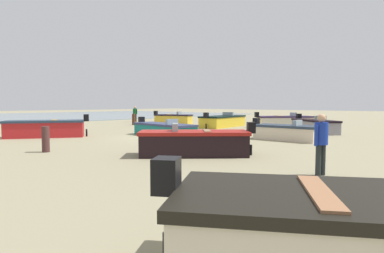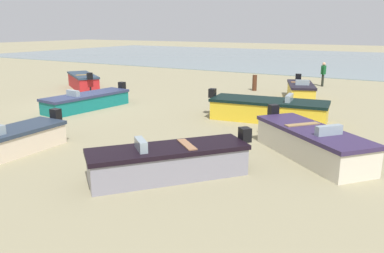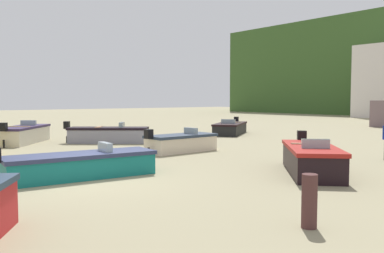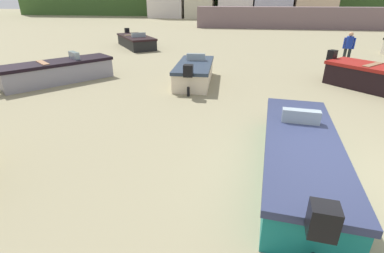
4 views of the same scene
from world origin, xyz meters
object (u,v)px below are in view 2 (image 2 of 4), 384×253
object	(u,v)px
boat_yellow_6	(268,110)
beach_walker_foreground	(323,72)
boat_yellow_7	(301,91)
boat_cream_8	(14,140)
boat_red_1	(83,81)
boat_cream_0	(311,142)
boat_grey_3	(169,162)
boat_teal_9	(87,101)
mooring_post_near_water	(255,83)

from	to	relation	value
boat_yellow_6	beach_walker_foreground	distance (m)	11.38
boat_yellow_7	boat_cream_8	distance (m)	15.00
boat_red_1	boat_cream_8	world-z (taller)	boat_red_1
boat_cream_0	boat_cream_8	size ratio (longest dim) A/B	1.17
beach_walker_foreground	boat_grey_3	bearing A→B (deg)	162.53
boat_red_1	boat_yellow_6	distance (m)	13.58
boat_cream_0	boat_yellow_6	world-z (taller)	boat_cream_0
boat_yellow_6	boat_cream_8	xyz separation A→B (m)	(5.56, 8.31, -0.06)
boat_red_1	boat_teal_9	xyz separation A→B (m)	(-4.86, 4.48, -0.10)
boat_red_1	boat_yellow_7	world-z (taller)	boat_red_1
boat_yellow_7	boat_teal_9	world-z (taller)	boat_yellow_7
boat_yellow_7	boat_cream_8	xyz separation A→B (m)	(5.42, 13.98, -0.06)
boat_cream_0	boat_yellow_7	size ratio (longest dim) A/B	1.12
boat_grey_3	boat_teal_9	size ratio (longest dim) A/B	0.85
boat_teal_9	boat_grey_3	bearing A→B (deg)	153.66
boat_cream_8	beach_walker_foreground	xyz separation A→B (m)	(-5.41, -19.68, 0.55)
boat_red_1	boat_teal_9	distance (m)	6.61
boat_yellow_7	boat_cream_0	bearing A→B (deg)	86.59
boat_yellow_7	beach_walker_foreground	distance (m)	5.72
mooring_post_near_water	beach_walker_foreground	size ratio (longest dim) A/B	0.61
boat_grey_3	boat_teal_9	xyz separation A→B (m)	(8.42, -5.38, -0.05)
boat_grey_3	boat_yellow_6	world-z (taller)	boat_yellow_6
boat_cream_0	boat_teal_9	bearing A→B (deg)	-58.91
boat_grey_3	boat_cream_8	xyz separation A→B (m)	(5.46, 0.76, -0.03)
beach_walker_foreground	boat_teal_9	bearing A→B (deg)	130.66
boat_red_1	boat_cream_8	distance (m)	13.19
boat_yellow_6	beach_walker_foreground	size ratio (longest dim) A/B	3.24
boat_red_1	beach_walker_foreground	xyz separation A→B (m)	(-13.22, -9.06, 0.46)
mooring_post_near_water	boat_yellow_6	bearing A→B (deg)	115.52
boat_yellow_7	boat_yellow_6	bearing A→B (deg)	71.21
beach_walker_foreground	boat_cream_8	bearing A→B (deg)	147.00
boat_cream_0	boat_red_1	xyz separation A→B (m)	(16.15, -6.28, 0.02)
boat_cream_0	mooring_post_near_water	bearing A→B (deg)	-110.83
mooring_post_near_water	boat_yellow_7	bearing A→B (deg)	154.27
beach_walker_foreground	mooring_post_near_water	bearing A→B (deg)	123.34
boat_yellow_7	beach_walker_foreground	xyz separation A→B (m)	(0.02, -5.70, 0.49)
mooring_post_near_water	beach_walker_foreground	world-z (taller)	beach_walker_foreground
boat_teal_9	beach_walker_foreground	distance (m)	15.93
boat_cream_0	boat_red_1	bearing A→B (deg)	-71.11
boat_cream_0	boat_teal_9	world-z (taller)	boat_cream_0
boat_yellow_6	boat_yellow_7	xyz separation A→B (m)	(0.14, -5.67, 0.00)
boat_yellow_6	boat_teal_9	bearing A→B (deg)	-83.14
boat_teal_9	boat_yellow_6	bearing A→B (deg)	-159.49
boat_cream_8	boat_teal_9	size ratio (longest dim) A/B	0.75
boat_cream_0	boat_red_1	world-z (taller)	boat_red_1
boat_cream_0	boat_cream_8	world-z (taller)	boat_cream_0
mooring_post_near_water	beach_walker_foreground	distance (m)	5.29
boat_red_1	boat_grey_3	xyz separation A→B (m)	(-13.28, 9.86, -0.05)
mooring_post_near_water	boat_red_1	bearing A→B (deg)	26.63
boat_yellow_6	boat_teal_9	distance (m)	8.79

